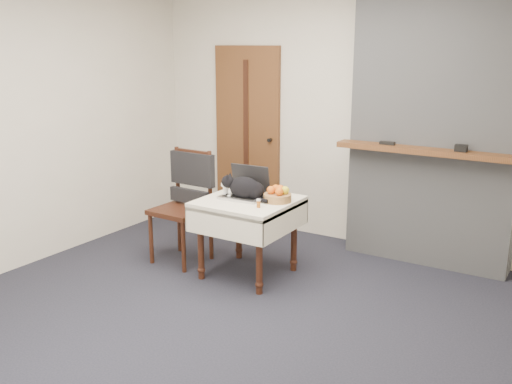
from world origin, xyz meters
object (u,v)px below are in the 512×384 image
Objects in this scene: door at (247,137)px; cream_jar at (227,191)px; laptop at (246,189)px; chair at (187,190)px; side_table at (248,212)px; pill_bottle at (259,203)px; fruit_basket at (278,195)px; cat at (246,188)px.

cream_jar is (0.62, -1.31, -0.26)m from door.
chair is (-0.65, -0.01, -0.09)m from laptop.
pill_bottle is at bearing -38.58° from side_table.
cream_jar reaches higher than pill_bottle.
pill_bottle is 0.07× the size of chair.
side_table is 0.31m from fruit_basket.
door is at bearing 115.30° from cream_jar.
fruit_basket is at bearing 2.74° from cat.
door is at bearing 122.92° from side_table.
laptop reaches higher than side_table.
fruit_basket is at bearing 80.94° from pill_bottle.
chair is at bearing 175.99° from side_table.
cream_jar is at bearing 176.98° from side_table.
door is 27.31× the size of cream_jar.
fruit_basket is 0.97m from chair.
chair reaches higher than cream_jar.
door is 1.89× the size of chair.
laptop is 0.82× the size of cat.
cream_jar is 0.30× the size of fruit_basket.
door is 1.62m from side_table.
door is at bearing 131.75° from fruit_basket.
cat is 0.29m from fruit_basket.
chair reaches higher than pill_bottle.
door is 27.81× the size of pill_bottle.
laptop is (0.79, -1.26, -0.23)m from door.
fruit_basket is (0.25, 0.08, 0.17)m from side_table.
fruit_basket is (1.10, -1.24, -0.25)m from door.
side_table is 10.65× the size of cream_jar.
cat is at bearing -57.88° from door.
fruit_basket reaches higher than cream_jar.
door is 2.56× the size of side_table.
pill_bottle is (1.06, -1.49, -0.26)m from door.
pill_bottle is at bearing -54.40° from door.
laptop is 0.18m from cream_jar.
cream_jar is (-0.21, 0.02, -0.06)m from cat.
cream_jar is at bearing -171.94° from fruit_basket.
laptop reaches higher than pill_bottle.
laptop is at bearing -57.87° from door.
chair is at bearing 175.50° from cream_jar.
cream_jar is 0.07× the size of chair.
fruit_basket is (0.31, 0.02, -0.01)m from laptop.
cream_jar is 0.48m from chair.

